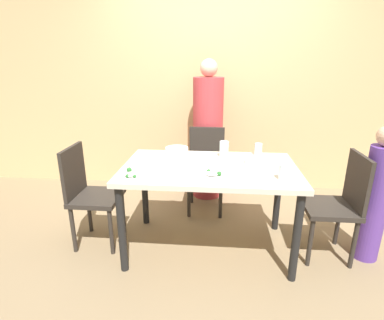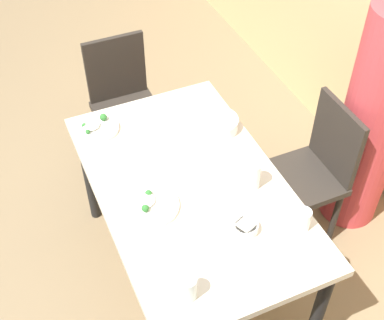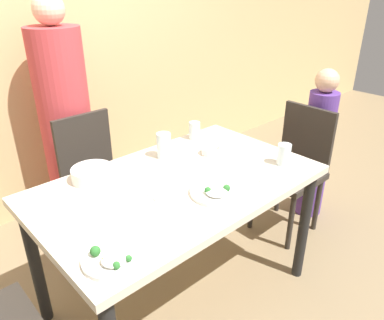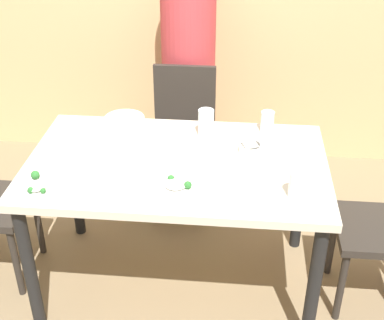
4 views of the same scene
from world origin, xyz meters
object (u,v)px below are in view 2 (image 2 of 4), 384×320
Objects in this scene: bowl_curry at (218,123)px; chair_adult_spot at (312,170)px; person_adult at (374,120)px; glass_water_tall at (303,220)px; plate_rice_adult at (150,205)px.

chair_adult_spot is at bearing 61.91° from bowl_curry.
glass_water_tall is at bearing -57.72° from person_adult.
plate_rice_adult is (0.36, -0.51, -0.02)m from bowl_curry.
person_adult reaches higher than glass_water_tall.
person_adult is at bearing 122.28° from glass_water_tall.
plate_rice_adult is at bearing -55.39° from bowl_curry.
chair_adult_spot is 0.56× the size of person_adult.
glass_water_tall reaches higher than plate_rice_adult.
chair_adult_spot reaches higher than bowl_curry.
person_adult is 1.33m from plate_rice_adult.
chair_adult_spot is 0.61m from bowl_curry.
person_adult is 14.66× the size of glass_water_tall.
bowl_curry is 0.63m from plate_rice_adult.
plate_rice_adult is 2.38× the size of glass_water_tall.
chair_adult_spot reaches higher than glass_water_tall.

